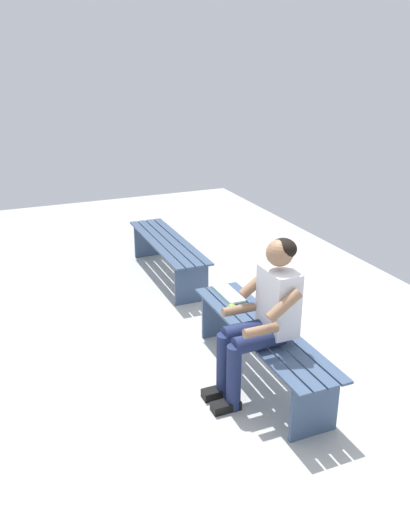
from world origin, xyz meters
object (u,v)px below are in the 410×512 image
at_px(bench_far, 167,249).
at_px(apple, 232,308).
at_px(bench_near, 261,339).
at_px(person_seated, 263,314).
at_px(book_open, 228,294).

height_order(bench_far, apple, apple).
xyz_separation_m(bench_near, person_seated, (-0.20, 0.10, 0.35)).
bearing_deg(bench_near, apple, 16.60).
relative_size(bench_near, person_seated, 1.42).
relative_size(bench_far, book_open, 4.31).
bearing_deg(person_seated, bench_far, -2.33).
relative_size(person_seated, book_open, 3.07).
distance_m(person_seated, apple, 0.57).
relative_size(bench_far, person_seated, 1.41).
bearing_deg(person_seated, bench_near, -27.16).
relative_size(bench_far, apple, 23.86).
height_order(bench_far, book_open, book_open).
xyz_separation_m(person_seated, apple, (0.54, -0.00, -0.20)).
bearing_deg(person_seated, apple, -0.03).
relative_size(bench_near, apple, 24.02).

